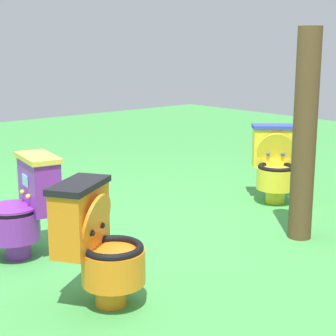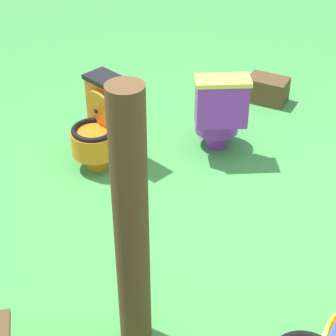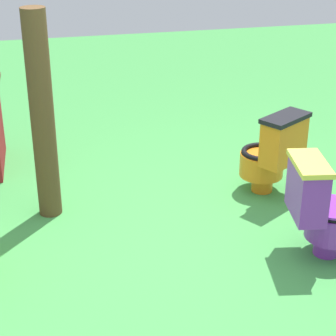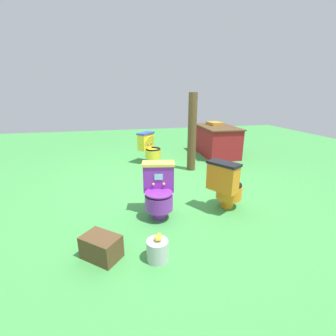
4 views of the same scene
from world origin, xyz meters
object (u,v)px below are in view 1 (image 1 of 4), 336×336
at_px(wooden_post, 305,136).
at_px(toilet_yellow, 275,163).
at_px(toilet_purple, 25,206).
at_px(toilet_orange, 98,243).

bearing_deg(wooden_post, toilet_yellow, -130.71).
relative_size(toilet_purple, wooden_post, 0.45).
xyz_separation_m(toilet_purple, toilet_yellow, (-2.49, 0.25, 0.00)).
relative_size(toilet_purple, toilet_orange, 1.00).
xyz_separation_m(toilet_purple, toilet_orange, (0.03, 0.96, 0.00)).
distance_m(toilet_purple, toilet_yellow, 2.50).
height_order(toilet_yellow, toilet_orange, same).
height_order(toilet_purple, toilet_orange, same).
bearing_deg(toilet_orange, toilet_yellow, 163.80).
relative_size(toilet_purple, toilet_yellow, 1.00).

